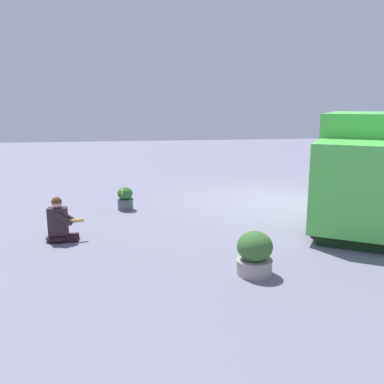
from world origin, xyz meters
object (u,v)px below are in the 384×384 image
Objects in this scene: food_truck at (374,170)px; planter_flowering_near at (255,253)px; planter_flowering_far at (125,198)px; person_customer at (60,224)px.

planter_flowering_near is at bearing -143.58° from food_truck.
food_truck is 7.42× the size of planter_flowering_near.
food_truck is 6.10m from planter_flowering_far.
person_customer is 2.69m from planter_flowering_far.
food_truck is at bearing -17.80° from planter_flowering_far.
food_truck is 8.84× the size of planter_flowering_far.
person_customer is 1.27× the size of planter_flowering_near.
person_customer is at bearing 146.78° from planter_flowering_near.
planter_flowering_near is (-3.68, -2.72, -0.84)m from food_truck.
food_truck is at bearing 4.24° from person_customer.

